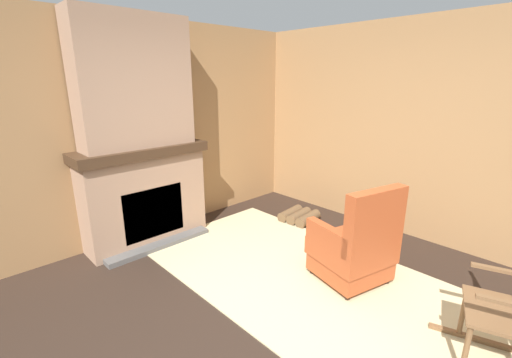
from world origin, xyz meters
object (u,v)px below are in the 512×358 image
object	(u,v)px
firewood_stack	(299,216)
armchair	(355,248)
storage_case	(178,135)
rocking_chair	(509,318)
oil_lamp_vase	(122,139)

from	to	relation	value
firewood_stack	armchair	bearing A→B (deg)	-30.61
storage_case	rocking_chair	bearing A→B (deg)	4.70
rocking_chair	storage_case	xyz separation A→B (m)	(-3.57, -0.29, 0.85)
armchair	oil_lamp_vase	xyz separation A→B (m)	(-2.29, -1.22, 0.93)
oil_lamp_vase	storage_case	world-z (taller)	oil_lamp_vase
firewood_stack	oil_lamp_vase	bearing A→B (deg)	-115.73
armchair	rocking_chair	world-z (taller)	rocking_chair
armchair	firewood_stack	world-z (taller)	armchair
storage_case	firewood_stack	bearing A→B (deg)	53.09
firewood_stack	storage_case	world-z (taller)	storage_case
oil_lamp_vase	rocking_chair	bearing A→B (deg)	15.84
armchair	oil_lamp_vase	bearing A→B (deg)	41.91
firewood_stack	storage_case	distance (m)	2.00
oil_lamp_vase	storage_case	xyz separation A→B (m)	(0.00, 0.72, -0.03)
storage_case	oil_lamp_vase	bearing A→B (deg)	-90.01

